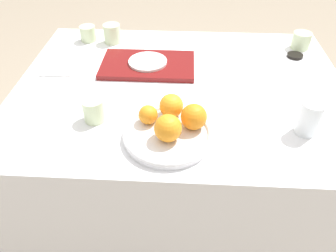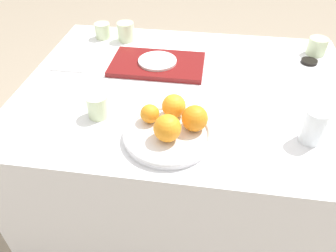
{
  "view_description": "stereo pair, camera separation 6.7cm",
  "coord_description": "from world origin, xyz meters",
  "px_view_note": "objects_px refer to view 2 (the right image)",
  "views": [
    {
      "loc": [
        0.01,
        -1.05,
        1.41
      ],
      "look_at": [
        -0.03,
        -0.3,
        0.78
      ],
      "focal_mm": 35.0,
      "sensor_mm": 36.0,
      "label": 1
    },
    {
      "loc": [
        0.08,
        -1.04,
        1.41
      ],
      "look_at": [
        -0.03,
        -0.3,
        0.78
      ],
      "focal_mm": 35.0,
      "sensor_mm": 36.0,
      "label": 2
    }
  ],
  "objects_px": {
    "cup_1": "(98,106)",
    "cup_3": "(126,32)",
    "orange_0": "(150,114)",
    "serving_tray": "(157,64)",
    "cup_0": "(103,31)",
    "fruit_platter": "(168,135)",
    "soy_dish": "(309,61)",
    "napkin": "(72,63)",
    "orange_1": "(167,128)",
    "water_glass": "(314,126)",
    "orange_3": "(174,106)",
    "side_plate": "(157,61)",
    "orange_2": "(195,118)",
    "cup_2": "(317,46)"
  },
  "relations": [
    {
      "from": "cup_1",
      "to": "soy_dish",
      "type": "relative_size",
      "value": 1.17
    },
    {
      "from": "orange_0",
      "to": "cup_2",
      "type": "relative_size",
      "value": 0.76
    },
    {
      "from": "orange_2",
      "to": "cup_2",
      "type": "xyz_separation_m",
      "value": [
        0.48,
        0.6,
        -0.02
      ]
    },
    {
      "from": "orange_2",
      "to": "serving_tray",
      "type": "bearing_deg",
      "value": 114.99
    },
    {
      "from": "orange_0",
      "to": "water_glass",
      "type": "bearing_deg",
      "value": 0.37
    },
    {
      "from": "orange_0",
      "to": "cup_3",
      "type": "height_order",
      "value": "cup_3"
    },
    {
      "from": "cup_0",
      "to": "cup_1",
      "type": "relative_size",
      "value": 0.91
    },
    {
      "from": "orange_0",
      "to": "soy_dish",
      "type": "distance_m",
      "value": 0.77
    },
    {
      "from": "orange_0",
      "to": "water_glass",
      "type": "xyz_separation_m",
      "value": [
        0.49,
        0.0,
        0.01
      ]
    },
    {
      "from": "cup_1",
      "to": "cup_3",
      "type": "bearing_deg",
      "value": 94.75
    },
    {
      "from": "fruit_platter",
      "to": "water_glass",
      "type": "bearing_deg",
      "value": 7.28
    },
    {
      "from": "napkin",
      "to": "cup_2",
      "type": "bearing_deg",
      "value": 13.08
    },
    {
      "from": "orange_1",
      "to": "cup_2",
      "type": "xyz_separation_m",
      "value": [
        0.55,
        0.66,
        -0.02
      ]
    },
    {
      "from": "orange_0",
      "to": "serving_tray",
      "type": "xyz_separation_m",
      "value": [
        -0.04,
        0.38,
        -0.04
      ]
    },
    {
      "from": "cup_0",
      "to": "cup_3",
      "type": "bearing_deg",
      "value": -5.61
    },
    {
      "from": "cup_0",
      "to": "fruit_platter",
      "type": "bearing_deg",
      "value": -58.3
    },
    {
      "from": "cup_3",
      "to": "napkin",
      "type": "height_order",
      "value": "cup_3"
    },
    {
      "from": "fruit_platter",
      "to": "orange_3",
      "type": "relative_size",
      "value": 3.57
    },
    {
      "from": "napkin",
      "to": "soy_dish",
      "type": "bearing_deg",
      "value": 8.78
    },
    {
      "from": "orange_2",
      "to": "cup_3",
      "type": "relative_size",
      "value": 0.97
    },
    {
      "from": "serving_tray",
      "to": "cup_0",
      "type": "bearing_deg",
      "value": 142.6
    },
    {
      "from": "fruit_platter",
      "to": "napkin",
      "type": "height_order",
      "value": "fruit_platter"
    },
    {
      "from": "orange_0",
      "to": "orange_1",
      "type": "relative_size",
      "value": 0.73
    },
    {
      "from": "fruit_platter",
      "to": "cup_2",
      "type": "relative_size",
      "value": 3.46
    },
    {
      "from": "water_glass",
      "to": "side_plate",
      "type": "height_order",
      "value": "water_glass"
    },
    {
      "from": "water_glass",
      "to": "side_plate",
      "type": "bearing_deg",
      "value": 145.01
    },
    {
      "from": "cup_2",
      "to": "napkin",
      "type": "distance_m",
      "value": 1.04
    },
    {
      "from": "side_plate",
      "to": "cup_2",
      "type": "xyz_separation_m",
      "value": [
        0.66,
        0.21,
        0.01
      ]
    },
    {
      "from": "cup_0",
      "to": "cup_1",
      "type": "bearing_deg",
      "value": -74.34
    },
    {
      "from": "soy_dish",
      "to": "napkin",
      "type": "bearing_deg",
      "value": -171.22
    },
    {
      "from": "soy_dish",
      "to": "side_plate",
      "type": "bearing_deg",
      "value": -168.95
    },
    {
      "from": "orange_1",
      "to": "fruit_platter",
      "type": "bearing_deg",
      "value": 93.07
    },
    {
      "from": "cup_1",
      "to": "cup_3",
      "type": "relative_size",
      "value": 0.93
    },
    {
      "from": "orange_0",
      "to": "orange_2",
      "type": "height_order",
      "value": "orange_2"
    },
    {
      "from": "water_glass",
      "to": "soy_dish",
      "type": "bearing_deg",
      "value": 80.0
    },
    {
      "from": "cup_1",
      "to": "soy_dish",
      "type": "height_order",
      "value": "cup_1"
    },
    {
      "from": "orange_0",
      "to": "soy_dish",
      "type": "relative_size",
      "value": 0.91
    },
    {
      "from": "fruit_platter",
      "to": "orange_2",
      "type": "xyz_separation_m",
      "value": [
        0.08,
        0.04,
        0.05
      ]
    },
    {
      "from": "orange_2",
      "to": "napkin",
      "type": "xyz_separation_m",
      "value": [
        -0.54,
        0.36,
        -0.06
      ]
    },
    {
      "from": "orange_0",
      "to": "napkin",
      "type": "distance_m",
      "value": 0.53
    },
    {
      "from": "orange_0",
      "to": "napkin",
      "type": "relative_size",
      "value": 0.44
    },
    {
      "from": "orange_3",
      "to": "side_plate",
      "type": "height_order",
      "value": "orange_3"
    },
    {
      "from": "side_plate",
      "to": "cup_1",
      "type": "bearing_deg",
      "value": -111.48
    },
    {
      "from": "side_plate",
      "to": "soy_dish",
      "type": "distance_m",
      "value": 0.63
    },
    {
      "from": "cup_0",
      "to": "napkin",
      "type": "relative_size",
      "value": 0.52
    },
    {
      "from": "water_glass",
      "to": "side_plate",
      "type": "xyz_separation_m",
      "value": [
        -0.54,
        0.37,
        -0.03
      ]
    },
    {
      "from": "orange_0",
      "to": "serving_tray",
      "type": "distance_m",
      "value": 0.38
    },
    {
      "from": "orange_1",
      "to": "cup_1",
      "type": "relative_size",
      "value": 1.06
    },
    {
      "from": "cup_0",
      "to": "napkin",
      "type": "distance_m",
      "value": 0.27
    },
    {
      "from": "cup_2",
      "to": "soy_dish",
      "type": "height_order",
      "value": "cup_2"
    }
  ]
}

